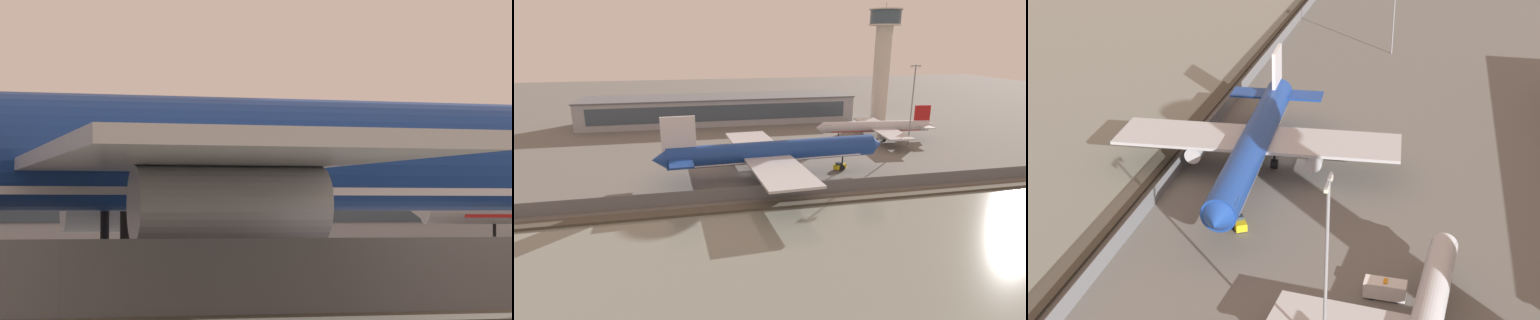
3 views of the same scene
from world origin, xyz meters
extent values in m
plane|color=#66635E|center=(0.00, 0.00, 0.00)|extent=(500.00, 500.00, 0.00)
cube|color=slate|center=(0.00, -16.00, 1.38)|extent=(280.00, 0.08, 2.76)
cylinder|color=slate|center=(0.00, -16.00, 1.38)|extent=(0.10, 0.10, 2.76)
cylinder|color=#193D93|center=(6.58, -3.35, 6.12)|extent=(49.29, 7.66, 4.99)
cube|color=silver|center=(6.58, -3.35, 4.74)|extent=(41.88, 6.26, 0.90)
cube|color=#B7BABF|center=(3.49, 8.28, 5.49)|extent=(12.07, 24.12, 0.50)
cube|color=#B7BABF|center=(4.77, -15.25, 5.49)|extent=(12.07, 24.12, 0.50)
cylinder|color=#B7BABF|center=(5.06, 6.48, 3.87)|extent=(7.01, 3.12, 2.75)
cylinder|color=#B7BABF|center=(6.14, -13.29, 3.87)|extent=(7.01, 3.12, 2.75)
cylinder|color=black|center=(3.01, -0.92, 2.16)|extent=(0.40, 0.40, 2.92)
cylinder|color=black|center=(3.01, -0.92, 0.70)|extent=(1.67, 1.21, 1.61)
cylinder|color=black|center=(3.29, -6.16, 2.16)|extent=(0.40, 0.40, 2.92)
cylinder|color=black|center=(3.29, -6.16, 0.70)|extent=(1.67, 1.21, 1.61)
cone|color=silver|center=(27.99, 27.41, 4.33)|extent=(2.62, 3.57, 3.36)
cube|color=#232D3D|center=(30.34, 27.17, 4.78)|extent=(2.24, 3.19, 1.06)
cylinder|color=black|center=(34.15, 26.79, 1.53)|extent=(0.25, 0.25, 2.07)
cylinder|color=black|center=(34.15, 26.79, 0.50)|extent=(1.02, 0.49, 0.99)
cylinder|color=black|center=(22.33, -1.26, 0.35)|extent=(0.72, 0.53, 0.70)
cube|color=#9EA3AD|center=(0.04, 65.92, 4.79)|extent=(102.53, 21.14, 9.58)
cube|color=#3D4C5B|center=(0.04, 55.27, 5.27)|extent=(94.33, 0.16, 5.75)
cube|color=#5B5E63|center=(0.04, 65.92, 9.83)|extent=(103.13, 21.74, 0.50)
camera|label=1|loc=(-2.55, -55.21, 3.78)|focal=85.00mm
camera|label=2|loc=(-13.25, -90.14, 30.73)|focal=28.00mm
camera|label=3|loc=(108.85, 23.85, 53.01)|focal=50.00mm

